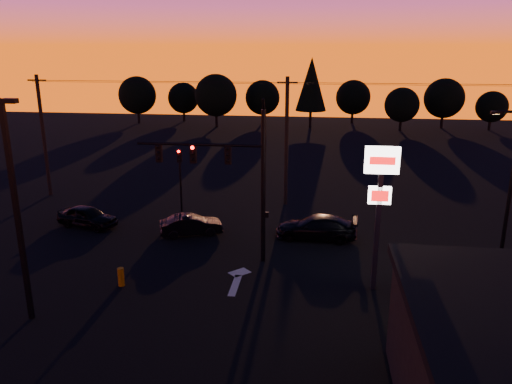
% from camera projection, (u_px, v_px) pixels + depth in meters
% --- Properties ---
extents(ground, '(120.00, 120.00, 0.00)m').
position_uv_depth(ground, '(221.00, 295.00, 22.92)').
color(ground, black).
rests_on(ground, ground).
extents(lane_arrow, '(1.20, 3.10, 0.01)m').
position_uv_depth(lane_arrow, '(237.00, 279.00, 24.45)').
color(lane_arrow, beige).
rests_on(lane_arrow, ground).
extents(traffic_signal_mast, '(6.79, 0.52, 8.58)m').
position_uv_depth(traffic_signal_mast, '(232.00, 170.00, 25.33)').
color(traffic_signal_mast, black).
rests_on(traffic_signal_mast, ground).
extents(secondary_signal, '(0.30, 0.31, 4.35)m').
position_uv_depth(secondary_signal, '(180.00, 171.00, 33.64)').
color(secondary_signal, black).
rests_on(secondary_signal, ground).
extents(parking_lot_light, '(1.25, 0.30, 9.14)m').
position_uv_depth(parking_lot_light, '(15.00, 198.00, 19.48)').
color(parking_lot_light, black).
rests_on(parking_lot_light, ground).
extents(pylon_sign, '(1.50, 0.28, 6.80)m').
position_uv_depth(pylon_sign, '(380.00, 188.00, 22.11)').
color(pylon_sign, black).
rests_on(pylon_sign, ground).
extents(streetlight, '(1.55, 0.35, 8.00)m').
position_uv_depth(streetlight, '(510.00, 181.00, 25.23)').
color(streetlight, black).
rests_on(streetlight, ground).
extents(utility_pole_0, '(1.40, 0.26, 9.00)m').
position_uv_depth(utility_pole_0, '(44.00, 136.00, 36.87)').
color(utility_pole_0, black).
rests_on(utility_pole_0, ground).
extents(utility_pole_1, '(1.40, 0.26, 9.00)m').
position_uv_depth(utility_pole_1, '(286.00, 141.00, 34.70)').
color(utility_pole_1, black).
rests_on(utility_pole_1, ground).
extents(power_wires, '(36.00, 1.22, 0.07)m').
position_uv_depth(power_wires, '(287.00, 83.00, 33.57)').
color(power_wires, black).
rests_on(power_wires, ground).
extents(bollard, '(0.30, 0.30, 0.90)m').
position_uv_depth(bollard, '(121.00, 277.00, 23.67)').
color(bollard, '#A35A01').
rests_on(bollard, ground).
extents(tree_0, '(5.36, 5.36, 6.74)m').
position_uv_depth(tree_0, '(137.00, 95.00, 71.99)').
color(tree_0, black).
rests_on(tree_0, ground).
extents(tree_1, '(4.54, 4.54, 5.71)m').
position_uv_depth(tree_1, '(183.00, 98.00, 74.30)').
color(tree_1, black).
rests_on(tree_1, ground).
extents(tree_2, '(5.77, 5.78, 7.26)m').
position_uv_depth(tree_2, '(216.00, 95.00, 68.56)').
color(tree_2, black).
rests_on(tree_2, ground).
extents(tree_3, '(4.95, 4.95, 6.22)m').
position_uv_depth(tree_3, '(263.00, 98.00, 71.82)').
color(tree_3, black).
rests_on(tree_3, ground).
extents(tree_4, '(4.18, 4.18, 9.50)m').
position_uv_depth(tree_4, '(311.00, 84.00, 67.50)').
color(tree_4, black).
rests_on(tree_4, ground).
extents(tree_5, '(4.95, 4.95, 6.22)m').
position_uv_depth(tree_5, '(353.00, 97.00, 72.16)').
color(tree_5, black).
rests_on(tree_5, ground).
extents(tree_6, '(4.54, 4.54, 5.71)m').
position_uv_depth(tree_6, '(402.00, 105.00, 65.81)').
color(tree_6, black).
rests_on(tree_6, ground).
extents(tree_7, '(5.36, 5.36, 6.74)m').
position_uv_depth(tree_7, '(444.00, 98.00, 67.77)').
color(tree_7, black).
rests_on(tree_7, ground).
extents(tree_8, '(4.12, 4.12, 5.19)m').
position_uv_depth(tree_8, '(492.00, 107.00, 66.36)').
color(tree_8, black).
rests_on(tree_8, ground).
extents(car_left, '(4.15, 2.49, 1.32)m').
position_uv_depth(car_left, '(87.00, 216.00, 31.38)').
color(car_left, black).
rests_on(car_left, ground).
extents(car_mid, '(3.94, 2.53, 1.23)m').
position_uv_depth(car_mid, '(191.00, 225.00, 30.03)').
color(car_mid, black).
rests_on(car_mid, ground).
extents(car_right, '(4.86, 2.16, 1.39)m').
position_uv_depth(car_right, '(316.00, 227.00, 29.42)').
color(car_right, black).
rests_on(car_right, ground).
extents(suv_parked, '(3.48, 5.91, 1.54)m').
position_uv_depth(suv_parked, '(454.00, 305.00, 20.51)').
color(suv_parked, black).
rests_on(suv_parked, ground).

